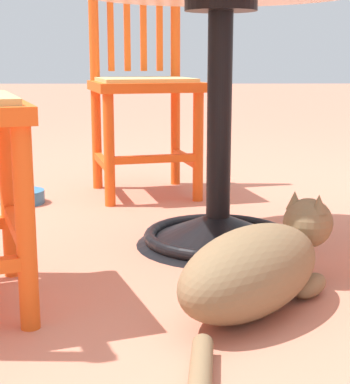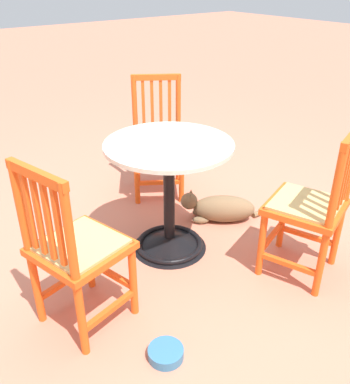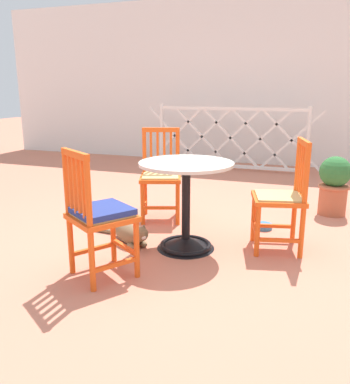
# 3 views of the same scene
# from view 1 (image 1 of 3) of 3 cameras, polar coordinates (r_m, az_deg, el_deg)

# --- Properties ---
(ground_plane) EXTENTS (24.00, 24.00, 0.00)m
(ground_plane) POSITION_cam_1_polar(r_m,az_deg,el_deg) (1.82, 1.42, -5.20)
(ground_plane) COLOR #C6755B
(cafe_table) EXTENTS (0.76, 0.76, 0.73)m
(cafe_table) POSITION_cam_1_polar(r_m,az_deg,el_deg) (1.80, 4.00, 3.92)
(cafe_table) COLOR black
(cafe_table) RESTS_ON ground_plane
(orange_chair_by_planter) EXTENTS (0.48, 0.48, 0.91)m
(orange_chair_by_planter) POSITION_cam_1_polar(r_m,az_deg,el_deg) (2.52, -2.94, 9.66)
(orange_chair_by_planter) COLOR #EA5619
(orange_chair_by_planter) RESTS_ON ground_plane
(tabby_cat) EXTENTS (0.67, 0.44, 0.23)m
(tabby_cat) POSITION_cam_1_polar(r_m,az_deg,el_deg) (1.38, 7.84, -6.76)
(tabby_cat) COLOR brown
(tabby_cat) RESTS_ON ground_plane
(pet_water_bowl) EXTENTS (0.17, 0.17, 0.05)m
(pet_water_bowl) POSITION_cam_1_polar(r_m,az_deg,el_deg) (2.44, -13.74, -0.43)
(pet_water_bowl) COLOR teal
(pet_water_bowl) RESTS_ON ground_plane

